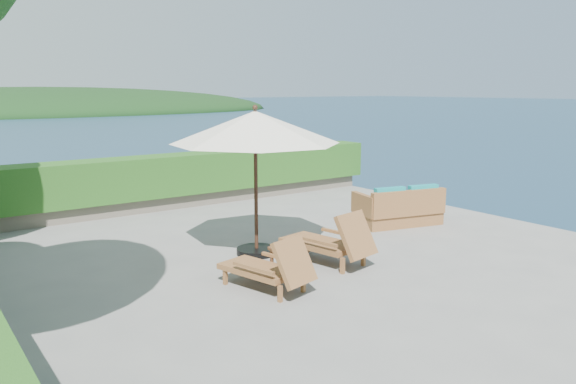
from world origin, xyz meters
TOP-DOWN VIEW (x-y plane):
  - ground at (0.00, 0.00)m, footprint 12.00×12.00m
  - foundation at (0.00, 0.00)m, footprint 12.00×12.00m
  - offshore_island at (25.00, 140.00)m, footprint 126.00×57.60m
  - planter_wall_far at (0.00, 5.60)m, footprint 12.00×0.60m
  - hedge_far at (0.00, 5.60)m, footprint 12.40×0.90m
  - patio_umbrella at (-0.38, 0.85)m, footprint 3.77×3.77m
  - lounge_left at (-1.23, -0.88)m, footprint 0.98×1.63m
  - lounge_right at (0.36, -0.41)m, footprint 1.01×1.79m
  - side_table at (-0.70, -0.56)m, footprint 0.53×0.53m
  - wicker_loveseat at (3.44, 0.91)m, footprint 2.04×1.37m

SIDE VIEW (x-z plane):
  - offshore_island at x=25.00m, z-range -9.30..3.30m
  - foundation at x=0.00m, z-range -3.05..-0.05m
  - ground at x=0.00m, z-range 0.00..0.00m
  - planter_wall_far at x=0.00m, z-range 0.00..0.36m
  - wicker_loveseat at x=3.44m, z-range -0.10..0.82m
  - lounge_left at x=-1.23m, z-range -0.07..0.81m
  - side_table at x=-0.70m, z-range 0.16..0.65m
  - lounge_right at x=0.36m, z-range -0.08..0.90m
  - hedge_far at x=0.00m, z-range 0.35..1.35m
  - patio_umbrella at x=-0.38m, z-range 0.94..3.67m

